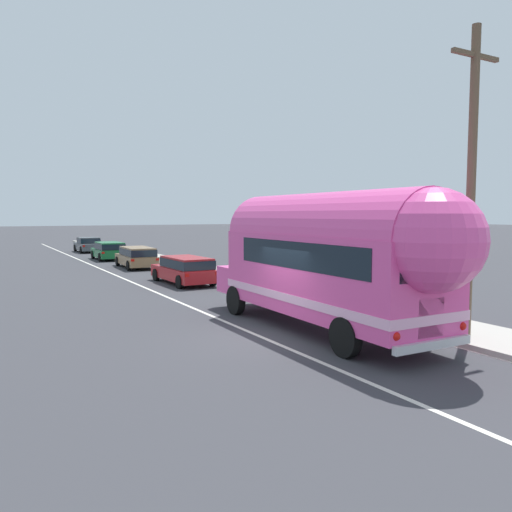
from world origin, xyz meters
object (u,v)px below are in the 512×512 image
object	(u,v)px
car_lead	(185,268)
car_fourth	(88,244)
utility_pole	(471,180)
car_third	(109,250)
car_second	(137,256)
painted_bus	(333,255)

from	to	relation	value
car_lead	car_fourth	distance (m)	24.46
utility_pole	car_fourth	distance (m)	39.15
car_third	car_second	bearing A→B (deg)	-88.34
car_fourth	painted_bus	bearing A→B (deg)	-90.41
utility_pole	painted_bus	world-z (taller)	utility_pole
utility_pole	car_third	bearing A→B (deg)	95.38
utility_pole	painted_bus	distance (m)	4.26
utility_pole	car_second	size ratio (longest dim) A/B	1.80
painted_bus	car_fourth	bearing A→B (deg)	89.59
painted_bus	car_second	size ratio (longest dim) A/B	2.23
car_third	car_fourth	distance (m)	9.04
car_third	car_fourth	world-z (taller)	same
car_second	car_third	size ratio (longest dim) A/B	1.11
car_lead	car_second	world-z (taller)	same
car_second	car_third	bearing A→B (deg)	91.66
car_second	car_fourth	xyz separation A→B (m)	(0.04, 15.85, -0.07)
utility_pole	car_fourth	xyz separation A→B (m)	(-2.58, 38.89, -3.69)
utility_pole	car_second	distance (m)	23.47
painted_bus	car_second	distance (m)	20.74
utility_pole	car_third	size ratio (longest dim) A/B	1.99
utility_pole	car_third	xyz separation A→B (m)	(-2.81, 29.86, -3.63)
utility_pole	car_fourth	size ratio (longest dim) A/B	1.95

